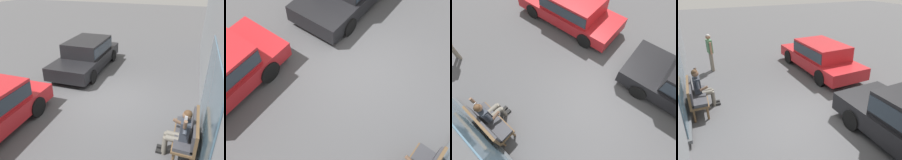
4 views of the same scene
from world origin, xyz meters
The scene contains 4 objects.
ground_plane centered at (0.00, 0.00, 0.00)m, with size 60.00×60.00×0.00m, color #4C4C4F.
bench centered at (1.93, 2.90, 0.60)m, with size 1.43×0.55×1.03m.
person_on_phone centered at (2.14, 2.67, 0.73)m, with size 0.73×0.74×1.37m.
parked_car_mid centered at (3.32, -2.57, 0.75)m, with size 4.74×2.03×1.36m.
Camera 3 is at (-0.73, 2.60, 5.60)m, focal length 28.00 mm.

